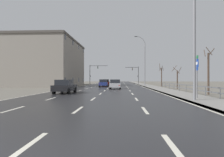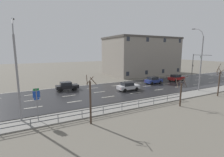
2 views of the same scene
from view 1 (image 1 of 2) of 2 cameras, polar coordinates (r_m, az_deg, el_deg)
name	(u,v)px [view 1 (image 1 of 2)]	position (r m, az deg, el deg)	size (l,w,h in m)	color
ground_plane	(113,85)	(50.54, 0.16, -2.09)	(160.00, 160.00, 0.12)	#666056
road_asphalt_strip	(114,84)	(62.52, 0.65, -1.66)	(14.00, 120.00, 0.03)	#232326
sidewalk_right	(140,84)	(62.78, 8.37, -1.60)	(3.00, 120.00, 0.12)	gray
guardrail	(190,88)	(22.45, 22.51, -2.55)	(0.07, 27.77, 1.00)	#515459
street_lamp_foreground	(192,30)	(15.33, 22.89, 13.39)	(2.88, 0.24, 10.78)	slate
street_lamp_midground	(144,62)	(43.06, 9.70, 5.04)	(2.40, 0.24, 11.31)	slate
highway_sign	(197,71)	(16.73, 24.24, 2.06)	(0.09, 0.68, 3.57)	slate
traffic_signal_right	(136,73)	(61.56, 7.26, 1.77)	(4.39, 0.36, 5.68)	#38383A
traffic_signal_left	(93,71)	(61.97, -5.69, 2.17)	(5.87, 0.36, 6.25)	#38383A
car_mid_centre	(106,82)	(47.21, -1.91, -1.18)	(1.96, 4.17, 1.57)	maroon
car_near_right	(115,84)	(31.32, 1.00, -1.70)	(1.85, 4.11, 1.57)	#B7B7BC
car_far_right	(65,86)	(22.23, -14.06, -2.32)	(1.93, 4.15, 1.57)	black
car_near_left	(103,83)	(39.97, -2.62, -1.36)	(2.02, 4.19, 1.57)	navy
brick_building	(49,63)	(50.57, -18.37, 4.40)	(13.90, 21.18, 11.30)	gray
bare_tree_near	(208,72)	(22.26, 27.10, 1.75)	(1.04, 0.99, 5.00)	#423328
bare_tree_mid	(177,78)	(34.07, 19.09, 0.14)	(1.50, 1.77, 4.08)	#423328
bare_tree_far	(161,76)	(43.15, 14.70, 0.75)	(1.04, 1.08, 5.27)	#423328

